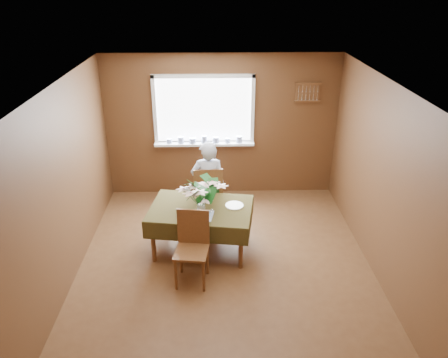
{
  "coord_description": "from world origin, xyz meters",
  "views": [
    {
      "loc": [
        -0.14,
        -4.96,
        3.66
      ],
      "look_at": [
        0.0,
        0.55,
        1.05
      ],
      "focal_mm": 35.0,
      "sensor_mm": 36.0,
      "label": 1
    }
  ],
  "objects_px": {
    "dining_table": "(201,213)",
    "chair_far": "(208,194)",
    "seated_woman": "(208,185)",
    "chair_near": "(192,244)",
    "flower_bouquet": "(201,193)"
  },
  "relations": [
    {
      "from": "chair_near",
      "to": "flower_bouquet",
      "type": "height_order",
      "value": "flower_bouquet"
    },
    {
      "from": "chair_near",
      "to": "dining_table",
      "type": "bearing_deg",
      "value": 88.9
    },
    {
      "from": "dining_table",
      "to": "seated_woman",
      "type": "bearing_deg",
      "value": 90.0
    },
    {
      "from": "dining_table",
      "to": "seated_woman",
      "type": "distance_m",
      "value": 0.66
    },
    {
      "from": "dining_table",
      "to": "chair_far",
      "type": "relative_size",
      "value": 1.51
    },
    {
      "from": "dining_table",
      "to": "chair_far",
      "type": "bearing_deg",
      "value": 90.56
    },
    {
      "from": "dining_table",
      "to": "seated_woman",
      "type": "xyz_separation_m",
      "value": [
        0.1,
        0.65,
        0.11
      ]
    },
    {
      "from": "chair_far",
      "to": "flower_bouquet",
      "type": "xyz_separation_m",
      "value": [
        -0.09,
        -0.83,
        0.45
      ]
    },
    {
      "from": "seated_woman",
      "to": "dining_table",
      "type": "bearing_deg",
      "value": 78.02
    },
    {
      "from": "dining_table",
      "to": "chair_near",
      "type": "bearing_deg",
      "value": -89.48
    },
    {
      "from": "chair_far",
      "to": "dining_table",
      "type": "bearing_deg",
      "value": 77.04
    },
    {
      "from": "chair_far",
      "to": "seated_woman",
      "type": "bearing_deg",
      "value": 98.67
    },
    {
      "from": "chair_far",
      "to": "chair_near",
      "type": "bearing_deg",
      "value": 77.02
    },
    {
      "from": "flower_bouquet",
      "to": "chair_far",
      "type": "bearing_deg",
      "value": 84.09
    },
    {
      "from": "dining_table",
      "to": "flower_bouquet",
      "type": "height_order",
      "value": "flower_bouquet"
    }
  ]
}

